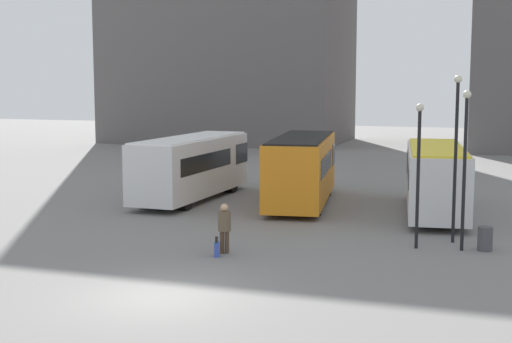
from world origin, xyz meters
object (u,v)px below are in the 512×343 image
at_px(suitcase, 217,249).
at_px(lamp_post_1, 456,146).
at_px(trash_bin, 485,239).
at_px(bus_2, 436,177).
at_px(bus_0, 192,166).
at_px(traveler, 224,224).
at_px(bus_1, 302,168).
at_px(lamp_post_0, 465,157).
at_px(lamp_post_2, 418,163).

xyz_separation_m(suitcase, lamp_post_1, (7.40, 4.86, 3.32)).
distance_m(suitcase, trash_bin, 9.39).
bearing_deg(bus_2, bus_0, 81.73).
bearing_deg(traveler, bus_0, 9.54).
bearing_deg(bus_2, trash_bin, -168.57).
distance_m(bus_1, lamp_post_1, 10.03).
distance_m(suitcase, lamp_post_0, 9.11).
bearing_deg(lamp_post_1, trash_bin, -40.58).
bearing_deg(traveler, trash_bin, -88.38).
bearing_deg(bus_0, bus_1, -83.68).
bearing_deg(bus_2, suitcase, 141.81).
relative_size(bus_1, suitcase, 13.29).
xyz_separation_m(bus_2, suitcase, (-6.23, -10.58, -1.40)).
distance_m(bus_1, lamp_post_0, 11.09).
distance_m(bus_2, lamp_post_1, 6.14).
relative_size(bus_2, suitcase, 13.24).
relative_size(suitcase, lamp_post_1, 0.12).
distance_m(bus_2, lamp_post_2, 7.25).
relative_size(bus_0, bus_1, 0.98).
bearing_deg(bus_1, traveler, 172.26).
xyz_separation_m(traveler, suitcase, (-0.08, -0.51, -0.78)).
bearing_deg(trash_bin, bus_1, 139.77).
xyz_separation_m(bus_0, bus_2, (11.93, -0.12, -0.06)).
distance_m(bus_1, bus_2, 6.41).
distance_m(lamp_post_0, trash_bin, 2.98).
bearing_deg(suitcase, trash_bin, -85.66).
height_order(bus_1, traveler, bus_1).
bearing_deg(traveler, lamp_post_1, -79.31).
bearing_deg(lamp_post_0, bus_0, 152.31).
height_order(lamp_post_0, lamp_post_2, lamp_post_0).
height_order(bus_1, lamp_post_2, lamp_post_2).
distance_m(bus_1, suitcase, 11.33).
relative_size(traveler, lamp_post_0, 0.31).
bearing_deg(lamp_post_2, traveler, -154.40).
xyz_separation_m(bus_1, bus_2, (6.37, -0.65, -0.12)).
xyz_separation_m(lamp_post_1, lamp_post_2, (-1.16, -1.40, -0.51)).
bearing_deg(lamp_post_2, suitcase, -150.98).
height_order(traveler, lamp_post_2, lamp_post_2).
distance_m(bus_0, bus_1, 5.59).
bearing_deg(lamp_post_1, bus_0, 155.98).
height_order(bus_2, suitcase, bus_2).
height_order(lamp_post_1, trash_bin, lamp_post_1).
bearing_deg(bus_0, lamp_post_1, -113.13).
bearing_deg(lamp_post_0, trash_bin, 18.07).
height_order(bus_0, lamp_post_0, lamp_post_0).
height_order(lamp_post_0, trash_bin, lamp_post_0).
bearing_deg(traveler, suitcase, 151.06).
xyz_separation_m(bus_1, suitcase, (0.14, -11.23, -1.52)).
height_order(bus_0, bus_1, bus_1).
xyz_separation_m(bus_2, traveler, (-6.15, -10.07, -0.62)).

